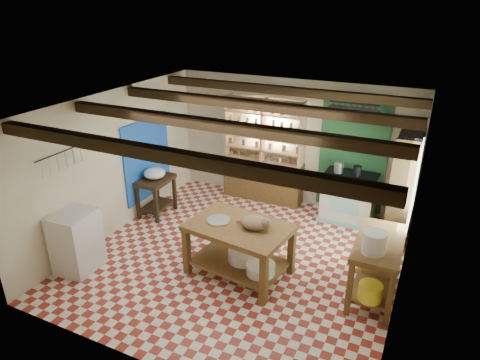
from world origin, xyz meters
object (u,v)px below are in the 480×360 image
at_px(stove, 349,197).
at_px(white_cabinet, 76,241).
at_px(work_table, 239,250).
at_px(prep_table, 157,196).
at_px(right_counter, 376,268).
at_px(cat, 255,223).

height_order(stove, white_cabinet, white_cabinet).
bearing_deg(work_table, stove, 72.47).
xyz_separation_m(stove, prep_table, (-3.52, -1.41, -0.09)).
distance_m(stove, right_counter, 2.32).
xyz_separation_m(stove, cat, (-0.90, -2.50, 0.48)).
bearing_deg(white_cabinet, right_counter, 12.30).
relative_size(prep_table, cat, 1.79).
bearing_deg(cat, work_table, -178.69).
bearing_deg(prep_table, work_table, -27.22).
bearing_deg(stove, right_counter, -66.63).
bearing_deg(work_table, prep_table, 161.77).
xyz_separation_m(right_counter, cat, (-1.76, -0.35, 0.50)).
distance_m(work_table, cat, 0.59).
xyz_separation_m(white_cabinet, right_counter, (4.40, 1.35, -0.04)).
relative_size(white_cabinet, right_counter, 0.78).
height_order(white_cabinet, cat, cat).
bearing_deg(right_counter, cat, -170.33).
bearing_deg(stove, work_table, -112.99).
height_order(work_table, white_cabinet, white_cabinet).
distance_m(stove, prep_table, 3.79).
distance_m(stove, cat, 2.70).
relative_size(work_table, white_cabinet, 1.53).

